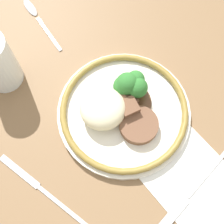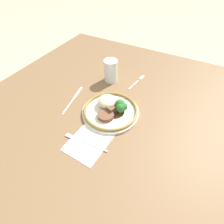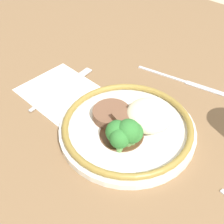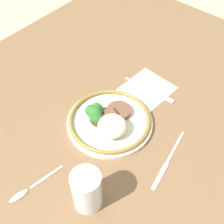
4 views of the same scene
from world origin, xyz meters
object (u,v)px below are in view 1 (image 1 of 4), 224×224
Objects in this scene: knife at (41,189)px; fork at (188,197)px; plate at (122,108)px; spoon at (35,14)px.

fork is at bearing -146.44° from knife.
knife is (-0.01, 0.20, -0.02)m from plate.
spoon reaches higher than knife.
plate is 0.19m from fork.
plate is 0.20m from knife.
knife is at bearing 92.16° from plate.
fork reaches higher than knife.
fork is 0.49m from spoon.
fork is (-0.19, 0.02, -0.02)m from plate.
plate reaches higher than spoon.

